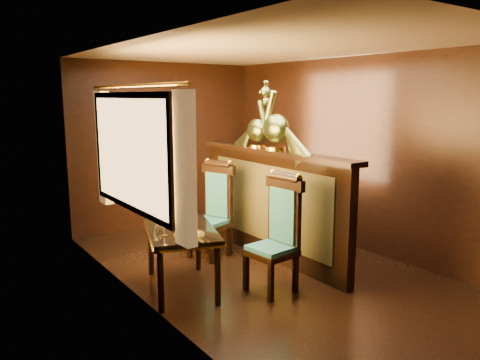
{
  "coord_description": "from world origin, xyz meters",
  "views": [
    {
      "loc": [
        -3.24,
        -4.05,
        2.0
      ],
      "look_at": [
        -0.06,
        0.42,
        1.01
      ],
      "focal_mm": 35.0,
      "sensor_mm": 36.0,
      "label": 1
    }
  ],
  "objects_px": {
    "chair_left": "(279,229)",
    "chair_right": "(215,206)",
    "dining_table": "(180,234)",
    "peacock_left": "(276,116)",
    "peacock_right": "(257,120)"
  },
  "relations": [
    {
      "from": "chair_left",
      "to": "chair_right",
      "type": "height_order",
      "value": "chair_left"
    },
    {
      "from": "chair_left",
      "to": "peacock_left",
      "type": "height_order",
      "value": "peacock_left"
    },
    {
      "from": "chair_left",
      "to": "chair_right",
      "type": "bearing_deg",
      "value": 82.61
    },
    {
      "from": "dining_table",
      "to": "chair_right",
      "type": "relative_size",
      "value": 1.05
    },
    {
      "from": "peacock_left",
      "to": "peacock_right",
      "type": "height_order",
      "value": "peacock_left"
    },
    {
      "from": "chair_left",
      "to": "peacock_right",
      "type": "xyz_separation_m",
      "value": [
        0.54,
        1.09,
        1.05
      ]
    },
    {
      "from": "chair_right",
      "to": "peacock_right",
      "type": "relative_size",
      "value": 1.79
    },
    {
      "from": "chair_right",
      "to": "peacock_left",
      "type": "relative_size",
      "value": 1.49
    },
    {
      "from": "chair_left",
      "to": "chair_right",
      "type": "distance_m",
      "value": 1.29
    },
    {
      "from": "dining_table",
      "to": "chair_left",
      "type": "xyz_separation_m",
      "value": [
        0.84,
        -0.59,
        0.05
      ]
    },
    {
      "from": "chair_left",
      "to": "peacock_right",
      "type": "relative_size",
      "value": 1.82
    },
    {
      "from": "dining_table",
      "to": "peacock_left",
      "type": "bearing_deg",
      "value": 25.23
    },
    {
      "from": "dining_table",
      "to": "chair_right",
      "type": "bearing_deg",
      "value": 58.34
    },
    {
      "from": "peacock_left",
      "to": "chair_right",
      "type": "bearing_deg",
      "value": 132.05
    },
    {
      "from": "chair_left",
      "to": "chair_right",
      "type": "relative_size",
      "value": 1.02
    }
  ]
}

